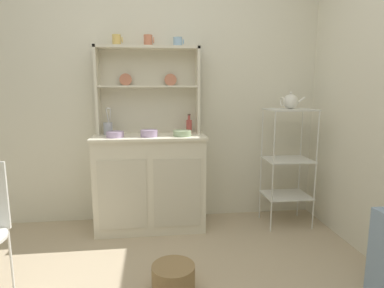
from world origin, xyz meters
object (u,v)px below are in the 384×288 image
Objects in this scene: hutch_cabinet at (150,181)px; bakers_rack at (288,155)px; floor_basket at (173,278)px; jam_bottle at (189,126)px; utensil_jar at (108,128)px; hutch_shelf_unit at (148,84)px; porcelain_teapot at (291,101)px; cup_gold_0 at (117,40)px; bowl_mixing_large at (115,134)px.

bakers_rack reaches higher than hutch_cabinet.
jam_bottle is at bearing 78.33° from floor_basket.
hutch_cabinet is at bearing -12.05° from utensil_jar.
jam_bottle is at bearing 0.70° from utensil_jar.
hutch_shelf_unit is 1.67m from floor_basket.
porcelain_teapot is (-0.00, 0.00, 0.48)m from bakers_rack.
hutch_shelf_unit is 5.14× the size of jam_bottle.
hutch_cabinet is 0.61m from jam_bottle.
cup_gold_0 reaches higher than porcelain_teapot.
utensil_jar is at bearing -166.54° from hutch_shelf_unit.
floor_basket is 1.85× the size of bowl_mixing_large.
utensil_jar reaches higher than floor_basket.
bakers_rack reaches higher than bowl_mixing_large.
cup_gold_0 reaches higher than utensil_jar.
porcelain_teapot is at bearing -5.46° from utensil_jar.
porcelain_teapot is (1.52, -0.20, -0.53)m from cup_gold_0.
floor_basket is 1.11× the size of utensil_jar.
hutch_cabinet is 1.07× the size of hutch_shelf_unit.
jam_bottle is at bearing 13.37° from hutch_cabinet.
hutch_shelf_unit reaches higher than jam_bottle.
hutch_cabinet is 0.91× the size of bakers_rack.
bowl_mixing_large is at bearing -165.65° from hutch_cabinet.
floor_basket is (-1.11, -0.90, -0.58)m from bakers_rack.
porcelain_teapot is at bearing 180.00° from bakers_rack.
jam_bottle is (0.65, 0.16, 0.05)m from bowl_mixing_large.
jam_bottle reaches higher than bowl_mixing_large.
cup_gold_0 is (-1.52, 0.20, 1.01)m from bakers_rack.
bowl_mixing_large is at bearing -97.09° from cup_gold_0.
cup_gold_0 is 0.37× the size of utensil_jar.
cup_gold_0 is (-0.41, 1.10, 1.59)m from floor_basket.
utensil_jar is (-0.08, 0.15, 0.04)m from bowl_mixing_large.
hutch_shelf_unit is at bearing 9.08° from cup_gold_0.
hutch_shelf_unit is at bearing 13.46° from utensil_jar.
bakers_rack reaches higher than floor_basket.
utensil_jar is at bearing 115.75° from floor_basket.
floor_basket is at bearing -141.06° from porcelain_teapot.
bakers_rack reaches higher than jam_bottle.
bakers_rack is at bearing 38.91° from floor_basket.
hutch_cabinet is 6.66× the size of bowl_mixing_large.
bakers_rack is 11.81× the size of cup_gold_0.
cup_gold_0 is 1.62m from porcelain_teapot.
utensil_jar reaches higher than hutch_cabinet.
porcelain_teapot is (1.25, -0.24, -0.15)m from hutch_shelf_unit.
jam_bottle is (0.36, -0.08, -0.38)m from hutch_shelf_unit.
bowl_mixing_large reaches higher than hutch_cabinet.
hutch_shelf_unit is 1.43m from bakers_rack.
bowl_mixing_large is at bearing 115.58° from floor_basket.
jam_bottle reaches higher than hutch_cabinet.
floor_basket is at bearing -64.25° from utensil_jar.
cup_gold_0 reaches higher than hutch_cabinet.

